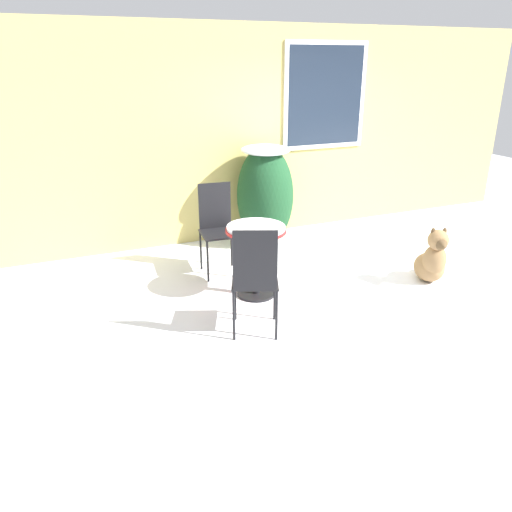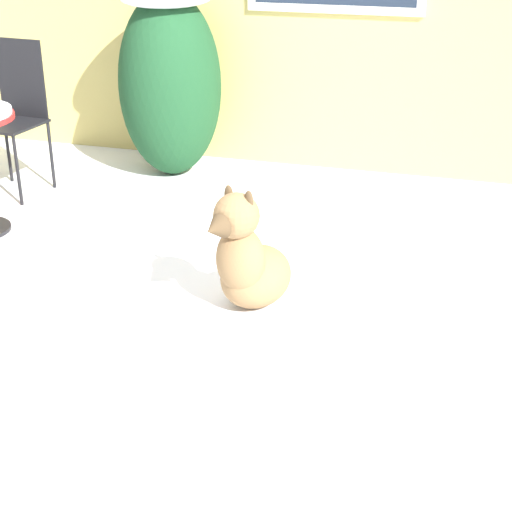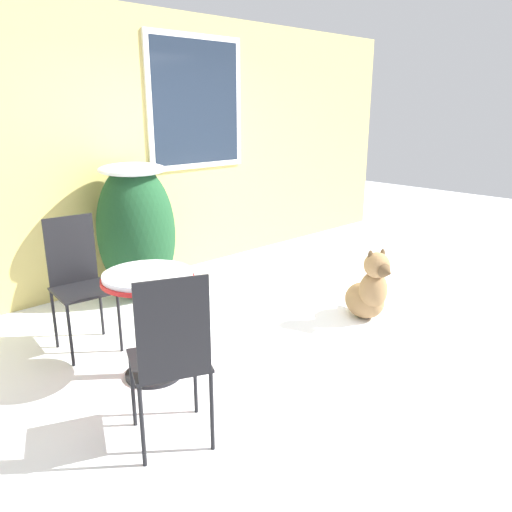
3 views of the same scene
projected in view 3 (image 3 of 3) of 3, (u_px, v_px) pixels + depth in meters
ground_plane at (303, 330)px, 4.37m from camera, size 16.00×16.00×0.00m
house_wall at (159, 146)px, 5.49m from camera, size 8.00×0.10×2.86m
shrub_left at (136, 228)px, 4.96m from camera, size 0.76×0.80×1.36m
patio_table at (149, 297)px, 3.47m from camera, size 0.64×0.64×0.79m
patio_chair_near_table at (79, 278)px, 3.93m from camera, size 0.46×0.46×1.06m
patio_chair_far_side at (171, 354)px, 2.72m from camera, size 0.55×0.55×1.06m
dog at (369, 292)px, 4.53m from camera, size 0.47×0.64×0.69m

